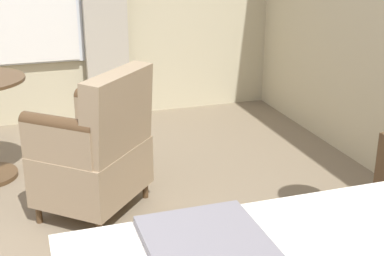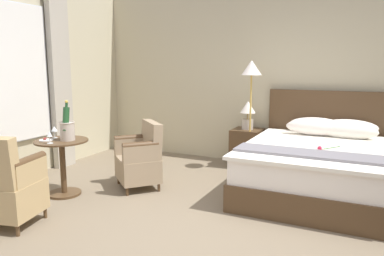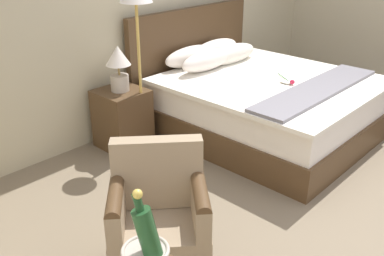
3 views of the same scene
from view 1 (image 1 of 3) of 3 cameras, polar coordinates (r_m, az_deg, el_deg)
armchair_by_window at (r=3.10m, az=-10.13°, el=-2.39°), size 0.77×0.77×0.86m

